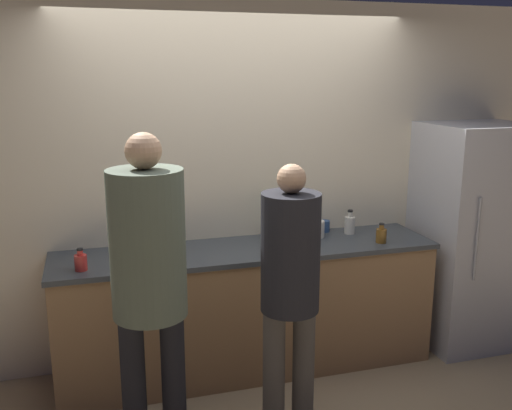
{
  "coord_description": "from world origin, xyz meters",
  "views": [
    {
      "loc": [
        -1.02,
        -3.31,
        2.11
      ],
      "look_at": [
        0.0,
        0.14,
        1.26
      ],
      "focal_mm": 40.0,
      "sensor_mm": 36.0,
      "label": 1
    }
  ],
  "objects_px": {
    "bottle_red": "(81,262)",
    "cup_blue": "(325,226)",
    "potted_plant": "(279,223)",
    "bottle_clear": "(350,224)",
    "utensil_crock": "(317,228)",
    "refrigerator": "(472,235)",
    "cup_white": "(271,248)",
    "person_left": "(149,271)",
    "fruit_bowl": "(160,249)",
    "person_center": "(290,280)",
    "bottle_amber": "(381,235)"
  },
  "relations": [
    {
      "from": "utensil_crock",
      "to": "cup_blue",
      "type": "xyz_separation_m",
      "value": [
        0.11,
        0.12,
        -0.02
      ]
    },
    {
      "from": "bottle_amber",
      "to": "bottle_red",
      "type": "distance_m",
      "value": 2.06
    },
    {
      "from": "person_left",
      "to": "refrigerator",
      "type": "bearing_deg",
      "value": 17.6
    },
    {
      "from": "bottle_clear",
      "to": "person_left",
      "type": "bearing_deg",
      "value": -148.5
    },
    {
      "from": "utensil_crock",
      "to": "bottle_amber",
      "type": "height_order",
      "value": "utensil_crock"
    },
    {
      "from": "refrigerator",
      "to": "utensil_crock",
      "type": "relative_size",
      "value": 6.71
    },
    {
      "from": "cup_blue",
      "to": "bottle_amber",
      "type": "bearing_deg",
      "value": -54.09
    },
    {
      "from": "bottle_red",
      "to": "cup_white",
      "type": "xyz_separation_m",
      "value": [
        1.22,
        -0.05,
        -0.01
      ]
    },
    {
      "from": "potted_plant",
      "to": "bottle_clear",
      "type": "bearing_deg",
      "value": 4.76
    },
    {
      "from": "bottle_clear",
      "to": "fruit_bowl",
      "type": "bearing_deg",
      "value": -175.99
    },
    {
      "from": "refrigerator",
      "to": "potted_plant",
      "type": "height_order",
      "value": "refrigerator"
    },
    {
      "from": "refrigerator",
      "to": "person_left",
      "type": "xyz_separation_m",
      "value": [
        -2.56,
        -0.81,
        0.25
      ]
    },
    {
      "from": "refrigerator",
      "to": "bottle_red",
      "type": "relative_size",
      "value": 12.3
    },
    {
      "from": "utensil_crock",
      "to": "bottle_amber",
      "type": "relative_size",
      "value": 1.8
    },
    {
      "from": "utensil_crock",
      "to": "bottle_amber",
      "type": "bearing_deg",
      "value": -33.81
    },
    {
      "from": "utensil_crock",
      "to": "bottle_amber",
      "type": "distance_m",
      "value": 0.47
    },
    {
      "from": "bottle_clear",
      "to": "utensil_crock",
      "type": "bearing_deg",
      "value": -176.45
    },
    {
      "from": "bottle_amber",
      "to": "bottle_clear",
      "type": "xyz_separation_m",
      "value": [
        -0.11,
        0.28,
        0.02
      ]
    },
    {
      "from": "cup_blue",
      "to": "utensil_crock",
      "type": "bearing_deg",
      "value": -134.01
    },
    {
      "from": "utensil_crock",
      "to": "cup_white",
      "type": "height_order",
      "value": "utensil_crock"
    },
    {
      "from": "fruit_bowl",
      "to": "utensil_crock",
      "type": "xyz_separation_m",
      "value": [
        1.16,
        0.08,
        0.03
      ]
    },
    {
      "from": "person_center",
      "to": "fruit_bowl",
      "type": "height_order",
      "value": "person_center"
    },
    {
      "from": "fruit_bowl",
      "to": "bottle_clear",
      "type": "xyz_separation_m",
      "value": [
        1.43,
        0.1,
        0.03
      ]
    },
    {
      "from": "bottle_red",
      "to": "potted_plant",
      "type": "distance_m",
      "value": 1.39
    },
    {
      "from": "utensil_crock",
      "to": "bottle_clear",
      "type": "distance_m",
      "value": 0.28
    },
    {
      "from": "fruit_bowl",
      "to": "cup_white",
      "type": "distance_m",
      "value": 0.74
    },
    {
      "from": "refrigerator",
      "to": "person_center",
      "type": "bearing_deg",
      "value": -157.08
    },
    {
      "from": "bottle_red",
      "to": "cup_blue",
      "type": "distance_m",
      "value": 1.82
    },
    {
      "from": "person_left",
      "to": "bottle_clear",
      "type": "distance_m",
      "value": 1.88
    },
    {
      "from": "person_left",
      "to": "bottle_clear",
      "type": "bearing_deg",
      "value": 31.5
    },
    {
      "from": "person_center",
      "to": "bottle_clear",
      "type": "bearing_deg",
      "value": 48.61
    },
    {
      "from": "potted_plant",
      "to": "person_left",
      "type": "bearing_deg",
      "value": -137.53
    },
    {
      "from": "person_center",
      "to": "potted_plant",
      "type": "bearing_deg",
      "value": 75.41
    },
    {
      "from": "utensil_crock",
      "to": "cup_blue",
      "type": "bearing_deg",
      "value": 45.99
    },
    {
      "from": "person_left",
      "to": "bottle_amber",
      "type": "xyz_separation_m",
      "value": [
        1.71,
        0.7,
        -0.15
      ]
    },
    {
      "from": "fruit_bowl",
      "to": "bottle_red",
      "type": "relative_size",
      "value": 2.24
    },
    {
      "from": "cup_blue",
      "to": "potted_plant",
      "type": "relative_size",
      "value": 0.34
    },
    {
      "from": "bottle_amber",
      "to": "cup_white",
      "type": "distance_m",
      "value": 0.84
    },
    {
      "from": "utensil_crock",
      "to": "person_left",
      "type": "bearing_deg",
      "value": -143.96
    },
    {
      "from": "person_center",
      "to": "utensil_crock",
      "type": "xyz_separation_m",
      "value": [
        0.53,
        0.9,
        0.02
      ]
    },
    {
      "from": "fruit_bowl",
      "to": "utensil_crock",
      "type": "height_order",
      "value": "utensil_crock"
    },
    {
      "from": "refrigerator",
      "to": "bottle_red",
      "type": "height_order",
      "value": "refrigerator"
    },
    {
      "from": "person_left",
      "to": "bottle_amber",
      "type": "relative_size",
      "value": 12.73
    },
    {
      "from": "cup_white",
      "to": "potted_plant",
      "type": "relative_size",
      "value": 0.38
    },
    {
      "from": "bottle_red",
      "to": "bottle_clear",
      "type": "xyz_separation_m",
      "value": [
        1.94,
        0.28,
        0.02
      ]
    },
    {
      "from": "bottle_clear",
      "to": "potted_plant",
      "type": "relative_size",
      "value": 0.71
    },
    {
      "from": "utensil_crock",
      "to": "bottle_red",
      "type": "bearing_deg",
      "value": -171.05
    },
    {
      "from": "utensil_crock",
      "to": "refrigerator",
      "type": "bearing_deg",
      "value": -6.83
    },
    {
      "from": "bottle_amber",
      "to": "bottle_clear",
      "type": "height_order",
      "value": "bottle_clear"
    },
    {
      "from": "cup_blue",
      "to": "cup_white",
      "type": "xyz_separation_m",
      "value": [
        -0.57,
        -0.43,
        0.01
      ]
    }
  ]
}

